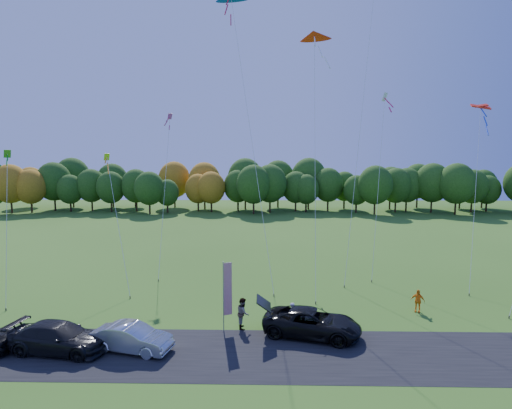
{
  "coord_description": "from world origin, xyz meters",
  "views": [
    {
      "loc": [
        0.65,
        -24.47,
        10.37
      ],
      "look_at": [
        0.0,
        6.0,
        7.0
      ],
      "focal_mm": 28.0,
      "sensor_mm": 36.0,
      "label": 1
    }
  ],
  "objects_px": {
    "silver_sedan": "(132,338)",
    "feather_flag": "(227,288)",
    "person_east": "(418,301)",
    "black_suv": "(312,323)"
  },
  "relations": [
    {
      "from": "silver_sedan",
      "to": "feather_flag",
      "type": "relative_size",
      "value": 1.03
    },
    {
      "from": "silver_sedan",
      "to": "feather_flag",
      "type": "xyz_separation_m",
      "value": [
        4.95,
        2.74,
        1.93
      ]
    },
    {
      "from": "black_suv",
      "to": "person_east",
      "type": "relative_size",
      "value": 3.66
    },
    {
      "from": "silver_sedan",
      "to": "person_east",
      "type": "relative_size",
      "value": 2.83
    },
    {
      "from": "silver_sedan",
      "to": "feather_flag",
      "type": "distance_m",
      "value": 5.97
    },
    {
      "from": "silver_sedan",
      "to": "feather_flag",
      "type": "height_order",
      "value": "feather_flag"
    },
    {
      "from": "black_suv",
      "to": "person_east",
      "type": "xyz_separation_m",
      "value": [
        7.7,
        3.9,
        -0.01
      ]
    },
    {
      "from": "black_suv",
      "to": "feather_flag",
      "type": "bearing_deg",
      "value": 98.39
    },
    {
      "from": "person_east",
      "to": "feather_flag",
      "type": "height_order",
      "value": "feather_flag"
    },
    {
      "from": "black_suv",
      "to": "person_east",
      "type": "bearing_deg",
      "value": -47.8
    }
  ]
}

